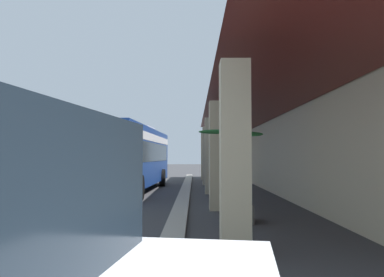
{
  "coord_description": "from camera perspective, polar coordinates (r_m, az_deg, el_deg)",
  "views": [
    {
      "loc": [
        19.71,
        4.8,
        1.75
      ],
      "look_at": [
        5.47,
        4.7,
        2.44
      ],
      "focal_mm": 34.2,
      "sensor_mm": 36.0,
      "label": 1
    }
  ],
  "objects": [
    {
      "name": "parked_sedan_silver",
      "position": [
        30.03,
        -21.27,
        -4.49
      ],
      "size": [
        4.51,
        2.21,
        1.47
      ],
      "color": "#B2B5BA",
      "rests_on": "ground"
    },
    {
      "name": "ground",
      "position": [
        20.04,
        9.69,
        -7.75
      ],
      "size": [
        120.0,
        120.0,
        0.0
      ],
      "primitive_type": "plane",
      "color": "#38383A"
    },
    {
      "name": "curb_strip",
      "position": [
        17.21,
        -1.12,
        -8.41
      ],
      "size": [
        30.77,
        0.5,
        0.12
      ],
      "primitive_type": "cube",
      "color": "#9E998E",
      "rests_on": "ground"
    },
    {
      "name": "potted_palm",
      "position": [
        9.94,
        6.88,
        -9.17
      ],
      "size": [
        1.79,
        1.79,
        2.5
      ],
      "color": "#4C4742",
      "rests_on": "ground"
    },
    {
      "name": "transit_bus",
      "position": [
        18.6,
        -9.81,
        -2.42
      ],
      "size": [
        11.32,
        3.17,
        3.34
      ],
      "color": "navy",
      "rests_on": "ground"
    }
  ]
}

